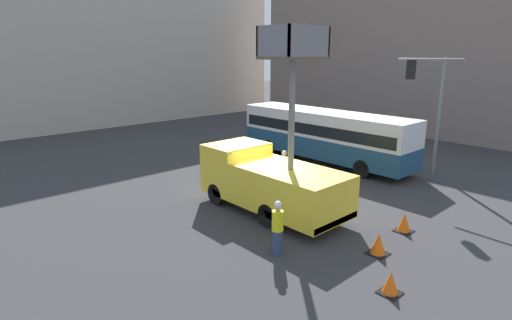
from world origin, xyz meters
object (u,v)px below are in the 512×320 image
(city_bus, at_px, (324,132))
(traffic_cone_near_truck, at_px, (378,244))
(traffic_cone_far_side, at_px, (391,283))
(traffic_light_pole, at_px, (431,95))
(utility_truck, at_px, (270,177))
(road_worker_directing, at_px, (284,169))
(traffic_cone_mid_road, at_px, (404,223))
(road_worker_near_truck, at_px, (278,228))

(city_bus, bearing_deg, traffic_cone_near_truck, 153.80)
(traffic_cone_near_truck, bearing_deg, traffic_cone_far_side, -140.79)
(city_bus, relative_size, traffic_light_pole, 1.75)
(utility_truck, bearing_deg, traffic_cone_near_truck, -89.78)
(traffic_light_pole, xyz_separation_m, road_worker_directing, (-6.93, 3.71, -3.38))
(utility_truck, height_order, traffic_cone_near_truck, utility_truck)
(traffic_light_pole, xyz_separation_m, traffic_cone_far_side, (-11.26, -4.49, -4.03))
(utility_truck, relative_size, traffic_cone_mid_road, 10.50)
(road_worker_directing, distance_m, traffic_cone_far_side, 9.30)
(traffic_cone_mid_road, bearing_deg, traffic_light_pole, 20.98)
(road_worker_near_truck, distance_m, traffic_cone_near_truck, 3.38)
(utility_truck, distance_m, traffic_light_pole, 10.15)
(road_worker_near_truck, xyz_separation_m, traffic_cone_near_truck, (2.47, -2.23, -0.59))
(city_bus, distance_m, traffic_light_pole, 6.30)
(utility_truck, height_order, traffic_light_pole, utility_truck)
(utility_truck, distance_m, traffic_cone_near_truck, 5.22)
(city_bus, bearing_deg, utility_truck, 130.39)
(city_bus, xyz_separation_m, traffic_cone_mid_road, (-5.74, -8.34, -1.48))
(traffic_light_pole, relative_size, traffic_cone_near_truck, 8.78)
(utility_truck, height_order, city_bus, utility_truck)
(city_bus, height_order, traffic_cone_far_side, city_bus)
(traffic_light_pole, relative_size, road_worker_near_truck, 3.44)
(road_worker_near_truck, bearing_deg, utility_truck, 96.45)
(traffic_light_pole, height_order, road_worker_near_truck, traffic_light_pole)
(traffic_cone_near_truck, bearing_deg, traffic_cone_mid_road, 7.13)
(road_worker_directing, bearing_deg, city_bus, -82.10)
(road_worker_directing, bearing_deg, traffic_light_pole, -129.18)
(road_worker_directing, relative_size, traffic_cone_far_side, 2.91)
(road_worker_near_truck, distance_m, traffic_cone_far_side, 3.79)
(city_bus, distance_m, road_worker_directing, 5.81)
(traffic_light_pole, distance_m, road_worker_near_truck, 12.47)
(road_worker_near_truck, relative_size, road_worker_directing, 0.98)
(road_worker_directing, relative_size, traffic_cone_near_truck, 2.60)
(traffic_cone_near_truck, relative_size, traffic_cone_mid_road, 1.05)
(road_worker_directing, xyz_separation_m, traffic_cone_mid_road, (-0.30, -6.48, -0.63))
(city_bus, height_order, traffic_cone_near_truck, city_bus)
(road_worker_near_truck, height_order, road_worker_directing, road_worker_directing)
(city_bus, relative_size, traffic_cone_mid_road, 16.10)
(utility_truck, relative_size, traffic_cone_far_side, 11.21)
(traffic_cone_near_truck, height_order, traffic_cone_far_side, traffic_cone_near_truck)
(road_worker_near_truck, relative_size, traffic_cone_far_side, 2.85)
(utility_truck, bearing_deg, road_worker_near_truck, -130.50)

